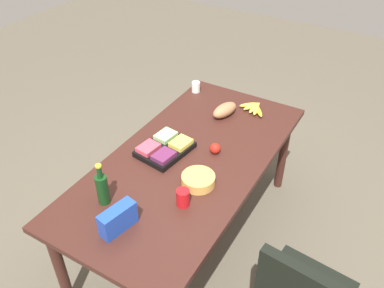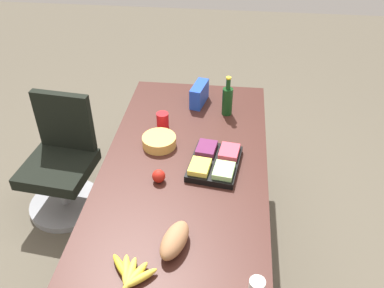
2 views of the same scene
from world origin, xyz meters
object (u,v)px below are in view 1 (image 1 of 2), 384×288
(red_solo_cup, at_px, (183,198))
(chip_bowl, at_px, (198,180))
(chip_bag_blue, at_px, (118,219))
(fruit_platter, at_px, (165,148))
(wine_bottle, at_px, (102,188))
(banana_bunch, at_px, (254,108))
(conference_table, at_px, (189,168))
(bread_loaf, at_px, (225,110))
(paper_cup, at_px, (196,87))
(apple_red, at_px, (215,148))

(red_solo_cup, height_order, chip_bowl, red_solo_cup)
(red_solo_cup, relative_size, chip_bowl, 0.52)
(chip_bag_blue, height_order, fruit_platter, chip_bag_blue)
(wine_bottle, bearing_deg, banana_bunch, 165.43)
(red_solo_cup, height_order, wine_bottle, wine_bottle)
(chip_bag_blue, bearing_deg, conference_table, 178.67)
(chip_bag_blue, xyz_separation_m, fruit_platter, (-0.71, -0.16, -0.04))
(banana_bunch, bearing_deg, bread_loaf, -42.85)
(conference_table, relative_size, chip_bag_blue, 9.10)
(conference_table, distance_m, chip_bag_blue, 0.74)
(bread_loaf, bearing_deg, fruit_platter, -13.28)
(bread_loaf, bearing_deg, wine_bottle, -8.99)
(conference_table, relative_size, wine_bottle, 6.98)
(red_solo_cup, distance_m, paper_cup, 1.35)
(bread_loaf, bearing_deg, red_solo_cup, 12.83)
(bread_loaf, relative_size, fruit_platter, 0.61)
(paper_cup, height_order, wine_bottle, wine_bottle)
(apple_red, bearing_deg, chip_bowl, 9.65)
(apple_red, bearing_deg, chip_bag_blue, -9.30)
(bread_loaf, relative_size, banana_bunch, 1.00)
(fruit_platter, height_order, paper_cup, paper_cup)
(conference_table, height_order, chip_bag_blue, chip_bag_blue)
(apple_red, bearing_deg, red_solo_cup, 7.23)
(conference_table, bearing_deg, bread_loaf, -177.01)
(bread_loaf, xyz_separation_m, fruit_platter, (0.62, -0.15, -0.02))
(apple_red, relative_size, wine_bottle, 0.27)
(conference_table, bearing_deg, wine_bottle, -20.20)
(banana_bunch, bearing_deg, wine_bottle, -14.57)
(apple_red, xyz_separation_m, banana_bunch, (-0.64, 0.01, -0.01))
(chip_bag_blue, height_order, wine_bottle, wine_bottle)
(chip_bowl, bearing_deg, fruit_platter, -114.68)
(bread_loaf, bearing_deg, chip_bowl, 15.20)
(chip_bowl, bearing_deg, conference_table, -135.36)
(chip_bowl, distance_m, wine_bottle, 0.59)
(apple_red, height_order, paper_cup, paper_cup)
(apple_red, relative_size, fruit_platter, 0.19)
(paper_cup, relative_size, wine_bottle, 0.31)
(bread_loaf, distance_m, wine_bottle, 1.23)
(banana_bunch, bearing_deg, chip_bowl, 2.55)
(fruit_platter, bearing_deg, wine_bottle, -4.34)
(chip_bag_blue, height_order, chip_bowl, chip_bag_blue)
(fruit_platter, relative_size, paper_cup, 4.38)
(banana_bunch, relative_size, chip_bowl, 1.12)
(conference_table, height_order, fruit_platter, fruit_platter)
(bread_loaf, height_order, paper_cup, bread_loaf)
(banana_bunch, distance_m, paper_cup, 0.55)
(red_solo_cup, bearing_deg, paper_cup, -153.17)
(red_solo_cup, height_order, paper_cup, red_solo_cup)
(chip_bag_blue, bearing_deg, bread_loaf, -179.37)
(red_solo_cup, height_order, banana_bunch, red_solo_cup)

